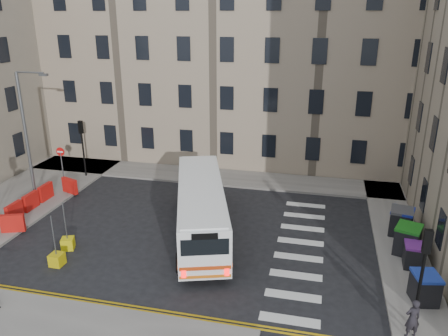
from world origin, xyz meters
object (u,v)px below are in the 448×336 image
at_px(wheelie_bin_d, 401,221).
at_px(wheelie_bin_e, 401,222).
at_px(bollard_yellow, 68,243).
at_px(wheelie_bin_c, 407,239).
at_px(wheelie_bin_a, 425,288).
at_px(pedestrian, 413,319).
at_px(wheelie_bin_b, 414,255).
at_px(bus, 201,207).
at_px(bollard_chevron, 57,259).
at_px(streetlamp, 26,135).

xyz_separation_m(wheelie_bin_d, wheelie_bin_e, (0.03, -0.01, -0.00)).
bearing_deg(bollard_yellow, wheelie_bin_c, 11.12).
bearing_deg(wheelie_bin_e, wheelie_bin_a, -73.33).
distance_m(wheelie_bin_d, pedestrian, 8.41).
bearing_deg(wheelie_bin_c, wheelie_bin_b, -65.14).
bearing_deg(bus, pedestrian, -50.35).
height_order(wheelie_bin_a, pedestrian, pedestrian).
bearing_deg(wheelie_bin_d, wheelie_bin_c, -79.47).
height_order(wheelie_bin_d, wheelie_bin_e, wheelie_bin_d).
relative_size(wheelie_bin_a, bollard_chevron, 2.19).
bearing_deg(pedestrian, wheelie_bin_a, -129.71).
distance_m(bus, wheelie_bin_d, 10.74).
bearing_deg(pedestrian, wheelie_bin_d, -114.81).
distance_m(bus, bollard_yellow, 7.05).
height_order(streetlamp, wheelie_bin_a, streetlamp).
relative_size(pedestrian, bollard_chevron, 2.64).
bearing_deg(wheelie_bin_a, wheelie_bin_c, 80.16).
xyz_separation_m(bus, wheelie_bin_a, (10.61, -3.79, -0.83)).
relative_size(wheelie_bin_b, wheelie_bin_e, 0.75).
xyz_separation_m(wheelie_bin_b, wheelie_bin_c, (-0.12, 1.26, 0.15)).
distance_m(bollard_yellow, bollard_chevron, 1.53).
height_order(streetlamp, wheelie_bin_b, streetlamp).
xyz_separation_m(bus, wheelie_bin_d, (10.48, 2.20, -0.75)).
distance_m(wheelie_bin_c, bollard_chevron, 17.05).
distance_m(wheelie_bin_b, wheelie_bin_c, 1.27).
bearing_deg(pedestrian, wheelie_bin_b, -119.72).
bearing_deg(bollard_yellow, streetlamp, 137.29).
relative_size(bollard_yellow, bollard_chevron, 1.00).
height_order(wheelie_bin_b, wheelie_bin_e, wheelie_bin_e).
relative_size(wheelie_bin_d, pedestrian, 0.92).
bearing_deg(wheelie_bin_d, wheelie_bin_e, -7.50).
bearing_deg(bollard_chevron, wheelie_bin_c, 16.28).
relative_size(bus, pedestrian, 6.60).
height_order(wheelie_bin_a, bollard_yellow, wheelie_bin_a).
height_order(wheelie_bin_a, wheelie_bin_b, wheelie_bin_a).
xyz_separation_m(wheelie_bin_e, bollard_yellow, (-16.70, -5.31, -0.56)).
bearing_deg(wheelie_bin_b, bus, 177.86).
height_order(bus, wheelie_bin_b, bus).
bearing_deg(wheelie_bin_e, bollard_yellow, -146.59).
xyz_separation_m(wheelie_bin_a, wheelie_bin_b, (0.03, 2.70, -0.06)).
xyz_separation_m(wheelie_bin_a, bollard_yellow, (-16.80, 0.67, -0.49)).
distance_m(bus, wheelie_bin_a, 11.30).
xyz_separation_m(streetlamp, bus, (11.65, -1.93, -2.72)).
bearing_deg(wheelie_bin_e, wheelie_bin_d, 178.71).
distance_m(wheelie_bin_d, bollard_yellow, 17.51).
relative_size(wheelie_bin_e, bollard_chevron, 2.56).
bearing_deg(wheelie_bin_a, wheelie_bin_d, 80.04).
xyz_separation_m(wheelie_bin_b, bollard_chevron, (-16.48, -3.52, -0.43)).
xyz_separation_m(wheelie_bin_b, wheelie_bin_d, (-0.15, 3.30, 0.14)).
xyz_separation_m(bus, wheelie_bin_b, (10.64, -1.09, -0.89)).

